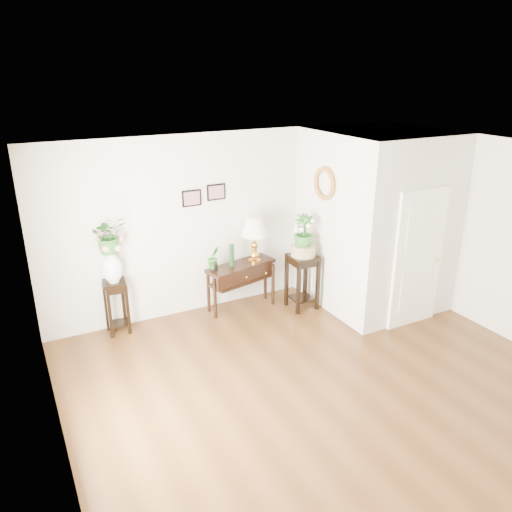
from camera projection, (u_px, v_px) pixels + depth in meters
floor at (327, 387)px, 6.14m from camera, size 6.00×5.50×0.02m
ceiling at (341, 159)px, 5.14m from camera, size 6.00×5.50×0.02m
wall_back at (231, 221)px, 7.92m from camera, size 6.00×0.02×2.80m
wall_left at (52, 348)px, 4.34m from camera, size 0.02×5.50×2.80m
wall_right at (510, 243)px, 6.94m from camera, size 0.02×5.50×2.80m
partition at (375, 219)px, 8.02m from camera, size 1.80×1.95×2.80m
door at (418, 259)px, 7.31m from camera, size 0.90×0.05×2.10m
art_print_left at (192, 198)px, 7.46m from camera, size 0.30×0.02×0.25m
art_print_right at (216, 192)px, 7.61m from camera, size 0.30×0.02×0.25m
wall_ornament at (324, 184)px, 7.48m from camera, size 0.07×0.51×0.51m
console_table at (241, 286)px, 8.03m from camera, size 1.21×0.63×0.77m
table_lamp at (255, 241)px, 7.88m from camera, size 0.52×0.52×0.75m
green_vase at (232, 256)px, 7.77m from camera, size 0.08×0.08×0.36m
potted_plant at (214, 258)px, 7.63m from camera, size 0.22×0.18×0.36m
plant_stand_a at (117, 307)px, 7.28m from camera, size 0.36×0.36×0.82m
porcelain_vase at (112, 267)px, 7.05m from camera, size 0.37×0.37×0.49m
lily_arrangement at (109, 237)px, 6.90m from camera, size 0.49×0.43×0.53m
plant_stand_b at (302, 282)px, 8.03m from camera, size 0.45×0.45×0.90m
ceramic_bowl at (303, 251)px, 7.84m from camera, size 0.42×0.42×0.17m
narcissus at (304, 232)px, 7.73m from camera, size 0.39×0.39×0.55m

